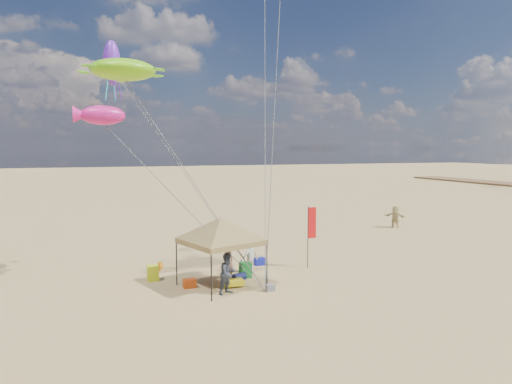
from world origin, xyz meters
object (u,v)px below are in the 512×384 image
at_px(canopy_tent, 221,220).
at_px(chair_yellow, 153,273).
at_px(beach_cart, 233,283).
at_px(feather_flag, 311,227).
at_px(person_near_b, 228,273).
at_px(chair_green, 245,270).
at_px(cooler_blue, 260,261).
at_px(person_near_c, 249,255).
at_px(person_far_c, 395,217).
at_px(cooler_red, 189,283).
at_px(person_near_a, 228,262).

xyz_separation_m(canopy_tent, chair_yellow, (-2.70, 1.95, -2.60)).
xyz_separation_m(chair_yellow, beach_cart, (3.16, -2.23, -0.15)).
bearing_deg(canopy_tent, feather_flag, 16.67).
height_order(chair_yellow, person_near_b, person_near_b).
bearing_deg(chair_green, cooler_blue, 53.41).
relative_size(canopy_tent, chair_green, 7.80).
xyz_separation_m(person_near_b, person_near_c, (1.97, 2.91, -0.02)).
relative_size(beach_cart, person_near_c, 0.54).
relative_size(chair_yellow, person_near_b, 0.41).
xyz_separation_m(chair_green, person_near_b, (-1.48, -2.09, 0.51)).
bearing_deg(person_near_c, feather_flag, 154.27).
height_order(chair_green, person_near_c, person_near_c).
relative_size(chair_yellow, person_near_c, 0.42).
height_order(canopy_tent, person_near_c, canopy_tent).
distance_m(canopy_tent, cooler_blue, 4.95).
bearing_deg(person_far_c, cooler_red, -100.35).
bearing_deg(cooler_blue, chair_yellow, -170.14).
distance_m(cooler_blue, person_near_c, 1.60).
height_order(feather_flag, person_near_c, feather_flag).
relative_size(cooler_blue, person_near_b, 0.31).
bearing_deg(person_far_c, canopy_tent, -97.67).
distance_m(cooler_blue, person_near_a, 2.95).
distance_m(beach_cart, person_near_c, 2.64).
bearing_deg(person_far_c, cooler_blue, -101.41).
bearing_deg(cooler_red, chair_green, 13.83).
bearing_deg(person_near_a, person_far_c, -168.04).
xyz_separation_m(chair_green, person_near_a, (-0.81, 0.12, 0.44)).
bearing_deg(person_near_a, cooler_red, 4.95).
height_order(person_near_b, person_far_c, person_near_b).
bearing_deg(chair_green, chair_yellow, 167.00).
xyz_separation_m(canopy_tent, cooler_blue, (2.89, 2.92, -2.76)).
height_order(cooler_red, beach_cart, cooler_red).
distance_m(beach_cart, person_near_a, 1.53).
relative_size(chair_green, person_near_b, 0.41).
relative_size(canopy_tent, person_near_a, 3.44).
xyz_separation_m(feather_flag, person_near_b, (-5.16, -2.64, -1.24)).
bearing_deg(canopy_tent, cooler_blue, 45.27).
bearing_deg(beach_cart, cooler_blue, 52.78).
bearing_deg(chair_yellow, canopy_tent, -35.84).
xyz_separation_m(cooler_red, person_near_c, (3.30, 1.51, 0.65)).
distance_m(canopy_tent, chair_yellow, 4.22).
relative_size(feather_flag, person_near_c, 1.88).
bearing_deg(chair_green, person_far_c, 30.82).
bearing_deg(cooler_blue, person_near_c, -130.44).
bearing_deg(person_near_c, chair_green, 38.44).
relative_size(canopy_tent, feather_flag, 1.73).
distance_m(cooler_red, chair_green, 2.90).
xyz_separation_m(cooler_blue, beach_cart, (-2.43, -3.20, 0.01)).
xyz_separation_m(canopy_tent, person_near_a, (0.65, 1.11, -2.15)).
relative_size(cooler_blue, person_near_c, 0.32).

